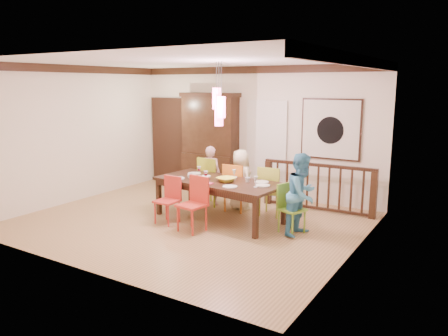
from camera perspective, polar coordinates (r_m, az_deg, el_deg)
The scene contains 37 objects.
floor at distance 8.17m, azimuth -4.53°, elevation -6.99°, with size 6.00×6.00×0.00m, color #967348.
ceiling at distance 7.79m, azimuth -4.86°, elevation 13.76°, with size 6.00×6.00×0.00m, color white.
wall_back at distance 9.96m, azimuth 3.88°, elevation 4.78°, with size 6.00×6.00×0.00m, color silver.
wall_left at distance 9.92m, azimuth -18.85°, elevation 4.20°, with size 5.00×5.00×0.00m, color silver.
wall_right at distance 6.55m, azimuth 16.97°, elevation 1.16°, with size 5.00×5.00×0.00m, color silver.
crown_molding at distance 7.79m, azimuth -4.85°, elevation 13.17°, with size 6.00×5.00×0.16m, color black, non-canonical shape.
panel_door at distance 11.28m, azimuth -7.13°, elevation 3.39°, with size 1.04×0.07×2.24m, color black.
white_doorway at distance 9.82m, azimuth 5.56°, elevation 2.32°, with size 0.97×0.05×2.22m, color silver.
painting at distance 9.21m, azimuth 13.76°, elevation 4.94°, with size 1.25×0.06×1.25m.
pendant_cluster at distance 7.92m, azimuth -0.67°, elevation 8.01°, with size 0.27×0.21×1.14m.
dining_table at distance 8.12m, azimuth -0.64°, elevation -2.12°, with size 2.51×1.34×0.75m.
chair_far_left at distance 9.15m, azimuth -1.52°, elevation -1.25°, with size 0.49×0.49×1.02m.
chair_far_mid at distance 8.72m, azimuth 1.67°, elevation -2.06°, with size 0.47×0.47×0.96m.
chair_far_right at distance 8.45m, azimuth 6.27°, elevation -2.51°, with size 0.47×0.47×0.97m.
chair_near_left at distance 8.00m, azimuth -7.48°, elevation -3.79°, with size 0.40×0.40×0.85m.
chair_near_mid at distance 7.51m, azimuth -4.23°, elevation -4.28°, with size 0.48×0.48×0.95m.
chair_end_right at distance 7.52m, azimuth 8.89°, elevation -4.85°, with size 0.48×0.48×0.84m.
china_hutch at distance 10.35m, azimuth -1.82°, elevation 3.42°, with size 1.46×0.46×2.31m.
balustrade at distance 8.92m, azimuth 12.16°, elevation -2.34°, with size 2.29×0.14×0.96m.
person_far_left at distance 9.17m, azimuth -1.77°, elevation -0.95°, with size 0.45×0.30×1.25m, color beige.
person_far_mid at distance 8.79m, azimuth 2.17°, elevation -1.54°, with size 0.60×0.39×1.23m, color beige.
person_end_right at distance 7.41m, azimuth 10.17°, elevation -3.42°, with size 0.68×0.53×1.39m, color #4494BF.
serving_bowl at distance 7.98m, azimuth 0.27°, elevation -1.52°, with size 0.33×0.33×0.08m, color yellow.
small_bowl at distance 8.25m, azimuth -2.36°, elevation -1.21°, with size 0.18×0.18×0.05m, color white.
cup_left at distance 8.27m, azimuth -4.39°, elevation -1.07°, with size 0.12×0.12×0.09m, color silver.
cup_right at distance 7.95m, azimuth 3.09°, elevation -1.54°, with size 0.10×0.10×0.09m, color silver.
plate_far_left at distance 8.71m, azimuth -3.90°, elevation -0.70°, with size 0.26×0.26×0.01m, color white.
plate_far_mid at distance 8.31m, azimuth 0.84°, elevation -1.25°, with size 0.26×0.26×0.01m, color white.
plate_far_right at distance 7.96m, azimuth 4.94°, elevation -1.83°, with size 0.26×0.26×0.01m, color white.
plate_near_left at distance 8.30m, azimuth -6.09°, elevation -1.33°, with size 0.26×0.26×0.01m, color white.
plate_near_mid at distance 7.58m, azimuth 0.78°, elevation -2.43°, with size 0.26×0.26×0.01m, color white.
plate_end_right at distance 7.69m, azimuth 5.07°, elevation -2.28°, with size 0.26×0.26×0.01m, color white.
wine_glass_a at distance 8.49m, azimuth -3.28°, elevation -0.40°, with size 0.08×0.08×0.19m, color #590C19, non-canonical shape.
wine_glass_b at distance 8.17m, azimuth 1.34°, elevation -0.84°, with size 0.08×0.08×0.19m, color silver, non-canonical shape.
wine_glass_c at distance 8.02m, azimuth -2.39°, elevation -1.07°, with size 0.08×0.08×0.19m, color #590C19, non-canonical shape.
wine_glass_d at distance 7.57m, azimuth 4.15°, elevation -1.80°, with size 0.08×0.08×0.19m, color silver, non-canonical shape.
napkin at distance 7.83m, azimuth -2.18°, elevation -2.02°, with size 0.18×0.14×0.01m, color #D83359.
Camera 1 is at (4.61, -6.26, 2.50)m, focal length 35.00 mm.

